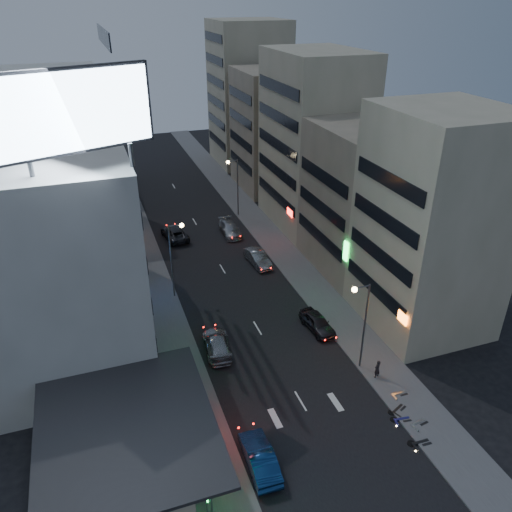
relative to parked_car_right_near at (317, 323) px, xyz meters
name	(u,v)px	position (x,y,z in m)	size (l,w,h in m)	color
ground	(323,440)	(-5.19, -11.98, -0.77)	(180.00, 180.00, 0.00)	black
sidewalk_left	(147,264)	(-13.19, 18.02, -0.71)	(4.00, 120.00, 0.12)	#4C4C4F
sidewalk_right	(275,243)	(2.81, 18.02, -0.71)	(4.00, 120.00, 0.12)	#4C4C4F
food_court	(115,451)	(-19.08, -9.98, 1.21)	(11.00, 13.00, 3.88)	#BCAE93
white_building	(47,242)	(-22.19, 8.02, 8.23)	(14.00, 24.00, 18.00)	beige
shophouse_near	(432,224)	(9.81, -1.48, 9.23)	(10.00, 11.00, 20.00)	#BCAE93
shophouse_mid	(367,199)	(10.31, 10.02, 7.23)	(11.00, 12.00, 16.00)	tan
shophouse_far	(314,142)	(9.81, 23.02, 10.23)	(10.00, 14.00, 22.00)	#BCAE93
far_left_a	(62,151)	(-20.69, 33.02, 9.23)	(11.00, 10.00, 20.00)	beige
far_left_b	(61,145)	(-21.19, 46.02, 6.73)	(12.00, 10.00, 15.00)	gray
far_right_a	(275,130)	(10.31, 38.02, 8.23)	(11.00, 12.00, 18.00)	tan
far_right_b	(249,94)	(10.81, 52.02, 11.23)	(12.00, 12.00, 24.00)	#BCAE93
billboard	(74,112)	(-18.18, -2.00, 20.89)	(9.52, 3.75, 6.20)	#595B60
street_lamp_right_near	(362,315)	(0.72, -5.98, 4.59)	(1.60, 0.44, 8.02)	#595B60
street_lamp_left	(174,250)	(-11.09, 10.02, 4.59)	(1.60, 0.44, 8.02)	#595B60
street_lamp_right_far	(235,180)	(0.72, 28.02, 4.59)	(1.60, 0.44, 8.02)	#595B60
parked_car_right_near	(317,323)	(0.00, 0.00, 0.00)	(1.82, 4.53, 1.54)	#2B292F
parked_car_right_mid	(258,258)	(-1.01, 13.76, 0.02)	(1.68, 4.81, 1.59)	gray
parked_car_left	(175,233)	(-8.77, 23.61, -0.02)	(2.51, 5.44, 1.51)	#232428
parked_car_right_far	(230,229)	(-1.72, 22.58, 0.00)	(2.16, 5.33, 1.55)	#94969B
road_car_blue	(260,457)	(-10.19, -12.55, 0.04)	(1.72, 4.92, 1.62)	navy
road_car_silver	(217,344)	(-9.64, 0.03, -0.01)	(2.12, 5.22, 1.52)	gray
person	(377,369)	(1.70, -7.63, 0.17)	(0.60, 0.39, 1.64)	black
scooter_black_a	(429,432)	(1.74, -14.38, -0.06)	(1.94, 0.65, 1.19)	black
scooter_silver_a	(424,412)	(2.61, -12.67, -0.07)	(1.92, 0.64, 1.17)	#AAAEB2
scooter_blue	(410,411)	(1.70, -12.17, -0.10)	(1.79, 0.60, 1.09)	navy
scooter_black_b	(402,398)	(1.88, -10.86, -0.09)	(1.84, 0.61, 1.13)	black
scooter_silver_b	(405,385)	(2.98, -9.75, -0.11)	(1.78, 0.59, 1.09)	#AAAFB2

